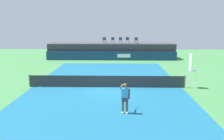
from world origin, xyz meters
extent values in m
plane|color=#3D7A42|center=(0.00, 3.00, 0.00)|extent=(48.00, 48.00, 0.00)
cube|color=#16597A|center=(0.00, 0.00, 0.00)|extent=(12.00, 22.00, 0.00)
cube|color=navy|center=(0.00, 13.50, 0.60)|extent=(18.00, 0.20, 1.20)
cube|color=white|center=(1.74, 13.39, 0.66)|extent=(1.80, 0.02, 0.50)
cube|color=#38383D|center=(0.00, 15.30, 1.10)|extent=(18.00, 2.80, 2.20)
cylinder|color=#2D3D56|center=(-0.79, 15.55, 2.42)|extent=(0.04, 0.04, 0.44)
cylinder|color=#2D3D56|center=(-1.20, 15.59, 2.42)|extent=(0.04, 0.04, 0.44)
cylinder|color=#2D3D56|center=(-0.83, 15.15, 2.42)|extent=(0.04, 0.04, 0.44)
cylinder|color=#2D3D56|center=(-1.23, 15.18, 2.42)|extent=(0.04, 0.04, 0.44)
cube|color=#2D3D56|center=(-1.01, 15.37, 2.66)|extent=(0.48, 0.48, 0.03)
cube|color=#2D3D56|center=(-1.03, 15.16, 2.88)|extent=(0.44, 0.07, 0.42)
cylinder|color=#2D3D56|center=(0.37, 15.55, 2.42)|extent=(0.04, 0.04, 0.44)
cylinder|color=#2D3D56|center=(-0.04, 15.54, 2.42)|extent=(0.04, 0.04, 0.44)
cylinder|color=#2D3D56|center=(0.38, 15.15, 2.42)|extent=(0.04, 0.04, 0.44)
cylinder|color=#2D3D56|center=(-0.02, 15.13, 2.42)|extent=(0.04, 0.04, 0.44)
cube|color=#2D3D56|center=(0.17, 15.34, 2.66)|extent=(0.45, 0.45, 0.03)
cube|color=#2D3D56|center=(0.18, 15.13, 2.88)|extent=(0.44, 0.04, 0.42)
cylinder|color=#2D3D56|center=(1.47, 15.25, 2.42)|extent=(0.04, 0.04, 0.44)
cylinder|color=#2D3D56|center=(1.07, 15.24, 2.42)|extent=(0.04, 0.04, 0.44)
cylinder|color=#2D3D56|center=(1.48, 14.85, 2.42)|extent=(0.04, 0.04, 0.44)
cylinder|color=#2D3D56|center=(1.07, 14.84, 2.42)|extent=(0.04, 0.04, 0.44)
cube|color=#2D3D56|center=(1.27, 15.05, 2.66)|extent=(0.45, 0.45, 0.03)
cube|color=#2D3D56|center=(1.28, 14.84, 2.88)|extent=(0.44, 0.03, 0.42)
cylinder|color=#2D3D56|center=(2.52, 15.58, 2.42)|extent=(0.04, 0.04, 0.44)
cylinder|color=#2D3D56|center=(2.12, 15.61, 2.42)|extent=(0.04, 0.04, 0.44)
cylinder|color=#2D3D56|center=(2.49, 15.18, 2.42)|extent=(0.04, 0.04, 0.44)
cylinder|color=#2D3D56|center=(2.09, 15.20, 2.42)|extent=(0.04, 0.04, 0.44)
cube|color=#2D3D56|center=(2.30, 15.39, 2.66)|extent=(0.47, 0.47, 0.03)
cube|color=#2D3D56|center=(2.29, 15.19, 2.88)|extent=(0.44, 0.05, 0.42)
cylinder|color=#2D3D56|center=(3.68, 15.29, 2.42)|extent=(0.04, 0.04, 0.44)
cylinder|color=#2D3D56|center=(3.28, 15.26, 2.42)|extent=(0.04, 0.04, 0.44)
cylinder|color=#2D3D56|center=(3.71, 14.89, 2.42)|extent=(0.04, 0.04, 0.44)
cylinder|color=#2D3D56|center=(3.31, 14.86, 2.42)|extent=(0.04, 0.04, 0.44)
cube|color=#2D3D56|center=(3.50, 15.07, 2.66)|extent=(0.47, 0.47, 0.03)
cube|color=#2D3D56|center=(3.51, 14.87, 2.88)|extent=(0.44, 0.06, 0.42)
cylinder|color=white|center=(6.97, -0.17, 0.70)|extent=(0.04, 0.04, 1.40)
cylinder|color=white|center=(6.91, 0.23, 0.70)|extent=(0.04, 0.04, 1.40)
cylinder|color=white|center=(6.57, -0.23, 0.70)|extent=(0.04, 0.04, 1.40)
cylinder|color=white|center=(6.51, 0.17, 0.70)|extent=(0.04, 0.04, 1.40)
cube|color=white|center=(6.74, 0.00, 1.41)|extent=(0.50, 0.50, 0.03)
cube|color=white|center=(6.54, -0.03, 2.09)|extent=(0.09, 0.44, 1.33)
cube|color=#2D2D2D|center=(0.00, 0.00, 0.47)|extent=(12.40, 0.02, 0.95)
cylinder|color=#4C4C51|center=(-6.20, 0.00, 0.50)|extent=(0.10, 0.10, 1.00)
cylinder|color=#4C4C51|center=(6.20, 0.00, 0.50)|extent=(0.10, 0.10, 1.00)
cube|color=white|center=(1.41, -5.38, 0.05)|extent=(0.16, 0.28, 0.10)
cylinder|color=brown|center=(1.41, -5.38, 0.51)|extent=(0.14, 0.14, 0.82)
cube|color=white|center=(1.17, -5.34, 0.05)|extent=(0.16, 0.28, 0.10)
cylinder|color=brown|center=(1.17, -5.34, 0.51)|extent=(0.14, 0.14, 0.82)
cube|color=#333338|center=(1.29, -5.36, 0.84)|extent=(0.37, 0.28, 0.24)
cube|color=#338CCC|center=(1.29, -5.36, 1.20)|extent=(0.39, 0.26, 0.56)
sphere|color=brown|center=(1.29, -5.36, 1.66)|extent=(0.22, 0.22, 0.22)
cylinder|color=brown|center=(1.53, -5.40, 1.18)|extent=(0.09, 0.09, 0.60)
cylinder|color=brown|center=(1.10, -5.05, 1.50)|extent=(0.20, 0.61, 0.14)
cylinder|color=black|center=(1.18, -4.64, 1.53)|extent=(0.30, 0.09, 0.03)
torus|color=black|center=(1.23, -4.35, 1.53)|extent=(0.30, 0.08, 0.30)
sphere|color=#D8EA33|center=(-5.39, -0.01, 0.04)|extent=(0.07, 0.07, 0.07)
camera|label=1|loc=(0.85, -17.56, 5.04)|focal=36.46mm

